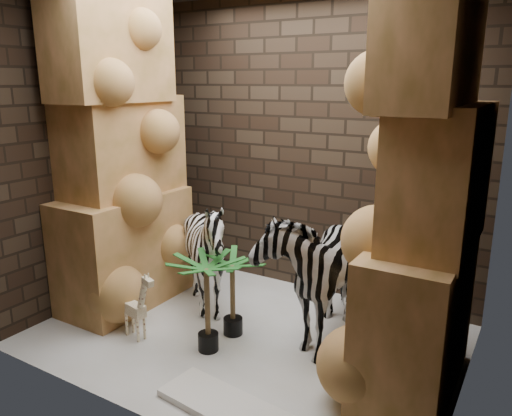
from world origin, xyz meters
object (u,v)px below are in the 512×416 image
Objects in this scene: giraffe_toy at (134,302)px; palm_front at (233,295)px; zebra_right at (314,257)px; zebra_left at (207,260)px; palm_back at (207,305)px.

palm_front reaches higher than giraffe_toy.
zebra_right is 2.14× the size of giraffe_toy.
zebra_left is at bearing 151.88° from palm_front.
giraffe_toy is at bearing -145.07° from palm_front.
zebra_right is 1.75× the size of palm_back.
zebra_right reaches higher than zebra_left.
zebra_right is 1.06m from zebra_left.
zebra_right reaches higher than palm_back.
zebra_left is 1.75× the size of giraffe_toy.
palm_back is (0.67, 0.15, 0.07)m from giraffe_toy.
zebra_right is 1.59m from giraffe_toy.
palm_front is (0.45, -0.24, -0.16)m from zebra_left.
palm_front is (-0.59, -0.38, -0.34)m from zebra_right.
palm_back is (-0.03, -0.33, 0.04)m from palm_front.
palm_front is 0.91× the size of palm_back.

